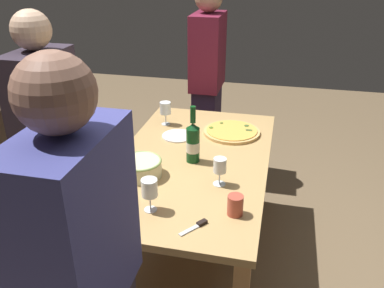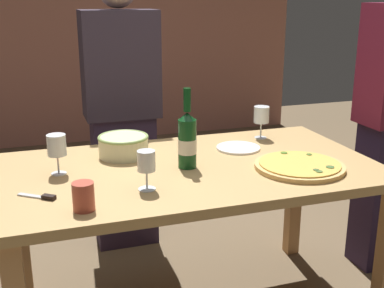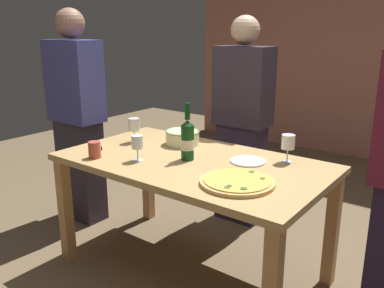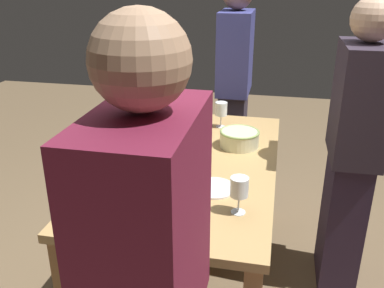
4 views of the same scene
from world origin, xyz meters
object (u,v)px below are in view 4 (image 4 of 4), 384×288
wine_glass_near_pizza (167,124)px  side_plate (213,188)px  dining_table (192,176)px  pizza_knife (187,120)px  serving_bowl (239,138)px  person_host (234,89)px  wine_glass_far_left (239,189)px  person_guest_left (352,153)px  wine_bottle (191,137)px  pizza (135,193)px  wine_glass_by_bottle (221,110)px  cup_amber (160,118)px

wine_glass_near_pizza → side_plate: size_ratio=0.73×
dining_table → pizza_knife: pizza_knife is taller
serving_bowl → person_host: 0.95m
wine_glass_far_left → wine_glass_near_pizza: bearing=-144.8°
dining_table → wine_glass_far_left: (0.47, 0.30, 0.21)m
serving_bowl → wine_glass_far_left: size_ratio=1.39×
pizza_knife → person_guest_left: 1.12m
person_host → person_guest_left: size_ratio=1.03×
side_plate → pizza_knife: size_ratio=1.54×
person_host → wine_glass_far_left: bearing=11.5°
wine_bottle → pizza_knife: bearing=-165.4°
person_host → dining_table: bearing=0.0°
pizza → wine_bottle: (-0.45, 0.17, 0.11)m
wine_glass_by_bottle → side_plate: bearing=6.1°
wine_glass_by_bottle → side_plate: (0.84, 0.09, -0.11)m
cup_amber → pizza_knife: bearing=131.4°
pizza_knife → person_host: 0.62m
dining_table → wine_glass_near_pizza: size_ratio=10.38×
pizza → wine_bottle: wine_bottle is taller
dining_table → cup_amber: cup_amber is taller
wine_glass_near_pizza → person_host: person_host is taller
pizza_knife → pizza: bearing=-0.5°
dining_table → wine_bottle: bearing=-155.5°
wine_bottle → cup_amber: wine_bottle is taller
wine_glass_by_bottle → pizza_knife: wine_glass_by_bottle is taller
dining_table → wine_glass_near_pizza: wine_glass_near_pizza is taller
side_plate → pizza_knife: pizza_knife is taller
dining_table → pizza: 0.47m
wine_glass_near_pizza → wine_glass_far_left: wine_glass_far_left is taller
pizza_knife → dining_table: bearing=15.0°
wine_glass_near_pizza → person_guest_left: size_ratio=0.10×
cup_amber → side_plate: size_ratio=0.48×
wine_bottle → pizza_knife: wine_bottle is taller
pizza → wine_glass_by_bottle: wine_glass_by_bottle is taller
pizza → person_host: person_host is taller
pizza → person_host: size_ratio=0.23×
serving_bowl → pizza_knife: (-0.38, -0.40, -0.05)m
wine_glass_by_bottle → serving_bowl: bearing=27.0°
serving_bowl → cup_amber: bearing=-113.7°
person_guest_left → wine_glass_far_left: bearing=39.2°
dining_table → person_host: bearing=175.9°
cup_amber → wine_glass_far_left: bearing=32.8°
pizza_knife → side_plate: bearing=20.0°
side_plate → wine_glass_by_bottle: bearing=-173.9°
side_plate → pizza_knife: bearing=-160.0°
side_plate → person_guest_left: size_ratio=0.13×
cup_amber → pizza_knife: 0.21m
wine_glass_by_bottle → wine_bottle: bearing=-9.3°
wine_glass_by_bottle → cup_amber: bearing=-81.7°
wine_glass_near_pizza → pizza_knife: size_ratio=1.13×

